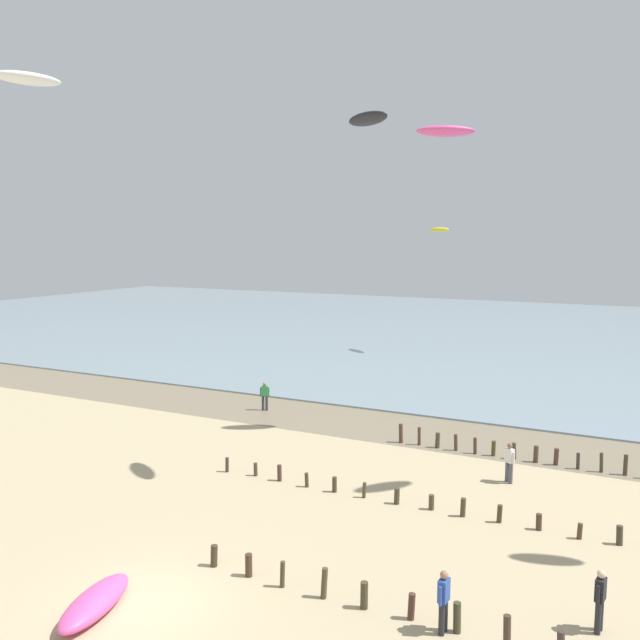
% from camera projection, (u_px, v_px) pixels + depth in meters
% --- Properties ---
extents(ground_plane, '(160.00, 160.00, 0.00)m').
position_uv_depth(ground_plane, '(143.00, 605.00, 18.17)').
color(ground_plane, tan).
extents(wet_sand_strip, '(120.00, 5.68, 0.01)m').
position_uv_depth(wet_sand_strip, '(385.00, 427.00, 35.25)').
color(wet_sand_strip, '#84755B').
rests_on(wet_sand_strip, ground).
extents(sea, '(160.00, 70.00, 0.10)m').
position_uv_depth(sea, '(510.00, 334.00, 68.91)').
color(sea, '#7F939E').
rests_on(sea, ground).
extents(groyne_near, '(14.28, 0.37, 0.91)m').
position_uv_depth(groyne_near, '(425.00, 611.00, 17.20)').
color(groyne_near, '#3D3123').
rests_on(groyne_near, ground).
extents(groyne_mid, '(19.74, 0.34, 0.72)m').
position_uv_depth(groyne_mid, '(456.00, 506.00, 24.03)').
color(groyne_mid, '#43322C').
rests_on(groyne_mid, ground).
extents(groyne_far, '(15.02, 0.33, 0.99)m').
position_uv_depth(groyne_far, '(558.00, 457.00, 29.18)').
color(groyne_far, '#4B3525').
rests_on(groyne_far, ground).
extents(person_nearest_camera, '(0.48, 0.39, 1.71)m').
position_uv_depth(person_nearest_camera, '(509.00, 462.00, 27.09)').
color(person_nearest_camera, '#4C4C56').
rests_on(person_nearest_camera, ground).
extents(person_mid_beach, '(0.29, 0.56, 1.71)m').
position_uv_depth(person_mid_beach, '(600.00, 599.00, 16.81)').
color(person_mid_beach, '#232328').
rests_on(person_mid_beach, ground).
extents(person_by_waterline, '(0.51, 0.36, 1.71)m').
position_uv_depth(person_by_waterline, '(265.00, 395.00, 38.45)').
color(person_by_waterline, '#383842').
rests_on(person_by_waterline, ground).
extents(person_left_flank, '(0.26, 0.57, 1.71)m').
position_uv_depth(person_left_flank, '(444.00, 600.00, 16.77)').
color(person_left_flank, '#232328').
rests_on(person_left_flank, ground).
extents(grounded_kite, '(1.66, 3.12, 0.59)m').
position_uv_depth(grounded_kite, '(95.00, 602.00, 17.76)').
color(grounded_kite, '#E54C99').
rests_on(grounded_kite, ground).
extents(kite_aloft_0, '(2.49, 2.01, 0.64)m').
position_uv_depth(kite_aloft_0, '(368.00, 119.00, 25.58)').
color(kite_aloft_0, black).
extents(kite_aloft_4, '(2.28, 3.21, 0.71)m').
position_uv_depth(kite_aloft_4, '(28.00, 79.00, 30.14)').
color(kite_aloft_4, white).
extents(kite_aloft_5, '(2.52, 2.18, 0.44)m').
position_uv_depth(kite_aloft_5, '(439.00, 230.00, 55.94)').
color(kite_aloft_5, yellow).
extents(kite_aloft_6, '(3.07, 2.36, 0.67)m').
position_uv_depth(kite_aloft_6, '(446.00, 131.00, 32.02)').
color(kite_aloft_6, '#E54C99').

